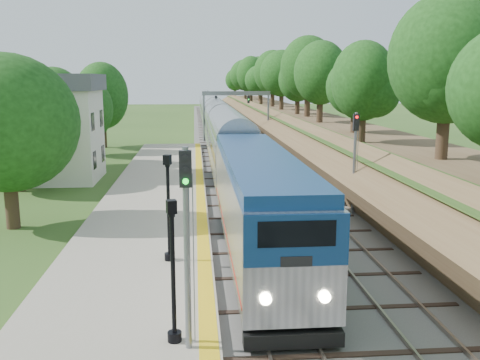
{
  "coord_description": "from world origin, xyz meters",
  "views": [
    {
      "loc": [
        -2.64,
        -11.24,
        7.58
      ],
      "look_at": [
        -0.5,
        14.09,
        2.8
      ],
      "focal_mm": 40.0,
      "sensor_mm": 36.0,
      "label": 1
    }
  ],
  "objects": [
    {
      "name": "trackbed",
      "position": [
        2.0,
        60.0,
        0.07
      ],
      "size": [
        9.5,
        170.0,
        0.28
      ],
      "color": "#4C4944",
      "rests_on": "ground"
    },
    {
      "name": "platform",
      "position": [
        -5.2,
        16.0,
        0.19
      ],
      "size": [
        6.4,
        68.0,
        0.38
      ],
      "primitive_type": "cube",
      "color": "gray",
      "rests_on": "ground"
    },
    {
      "name": "yellow_stripe",
      "position": [
        -2.35,
        16.0,
        0.39
      ],
      "size": [
        0.55,
        68.0,
        0.01
      ],
      "primitive_type": "cube",
      "color": "gold",
      "rests_on": "platform"
    },
    {
      "name": "embankment",
      "position": [
        10.35,
        60.0,
        1.95
      ],
      "size": [
        10.64,
        170.0,
        11.7
      ],
      "color": "brown",
      "rests_on": "ground"
    },
    {
      "name": "station_building",
      "position": [
        -14.0,
        30.0,
        4.09
      ],
      "size": [
        8.6,
        6.6,
        8.0
      ],
      "color": "silver",
      "rests_on": "ground"
    },
    {
      "name": "signal_gantry",
      "position": [
        2.47,
        54.99,
        4.82
      ],
      "size": [
        8.4,
        0.38,
        6.2
      ],
      "color": "slate",
      "rests_on": "ground"
    },
    {
      "name": "trees_behind_platform",
      "position": [
        -11.17,
        20.67,
        4.53
      ],
      "size": [
        7.82,
        53.32,
        7.21
      ],
      "color": "#332316",
      "rests_on": "ground"
    },
    {
      "name": "train",
      "position": [
        0.0,
        59.09,
        2.19
      ],
      "size": [
        2.89,
        115.8,
        4.24
      ],
      "color": "black",
      "rests_on": "trackbed"
    },
    {
      "name": "lamppost_mid",
      "position": [
        -3.3,
        2.73,
        2.19
      ],
      "size": [
        0.4,
        0.4,
        4.05
      ],
      "color": "black",
      "rests_on": "platform"
    },
    {
      "name": "lamppost_far",
      "position": [
        -3.74,
        9.63,
        2.3
      ],
      "size": [
        0.43,
        0.43,
        4.31
      ],
      "color": "black",
      "rests_on": "platform"
    },
    {
      "name": "signal_platform",
      "position": [
        -2.9,
        2.33,
        3.77
      ],
      "size": [
        0.32,
        0.26,
        5.52
      ],
      "color": "slate",
      "rests_on": "platform"
    },
    {
      "name": "signal_farside",
      "position": [
        6.2,
        17.54,
        3.61
      ],
      "size": [
        0.31,
        0.25,
        5.71
      ],
      "color": "slate",
      "rests_on": "ground"
    }
  ]
}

